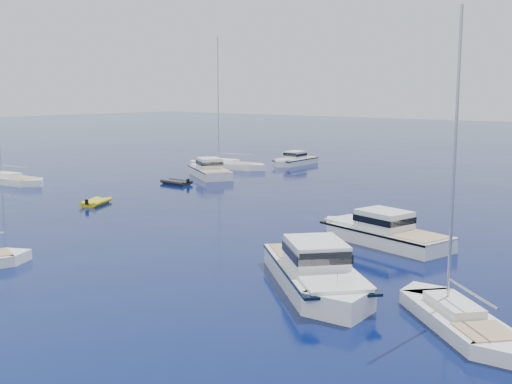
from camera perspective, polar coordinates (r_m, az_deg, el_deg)
motor_cruiser_right at (r=33.50m, az=5.42°, el=-8.48°), size 11.38×10.53×3.12m
motor_cruiser_centre at (r=43.71m, az=11.04°, el=-4.44°), size 11.27×5.64×2.84m
motor_cruiser_far_l at (r=75.97m, az=-4.20°, el=1.40°), size 10.83×8.45×2.81m
motor_cruiser_horizon at (r=87.85m, az=3.44°, el=2.44°), size 3.27×9.12×2.36m
sailboat_mid_r at (r=29.53m, az=17.43°, el=-11.31°), size 8.91×8.12×14.09m
sailboat_mid_l at (r=75.21m, az=-21.15°, el=0.73°), size 11.50×4.47×16.47m
sailboat_far_l at (r=83.69m, az=-2.63°, el=2.12°), size 12.24×5.50×17.43m
tender_yellow at (r=58.81m, az=-14.02°, el=-1.09°), size 3.22×3.89×0.95m
tender_grey_far at (r=69.93m, az=-7.09°, el=0.69°), size 3.64×2.02×0.95m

